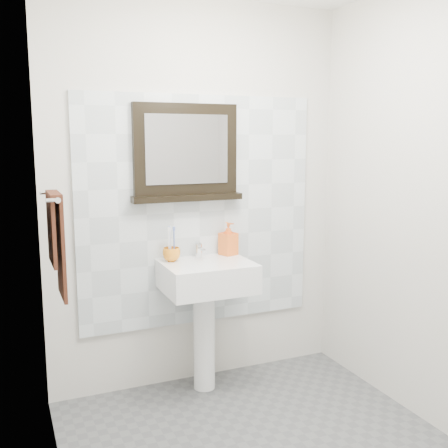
{
  "coord_description": "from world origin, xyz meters",
  "views": [
    {
      "loc": [
        -1.19,
        -2.11,
        1.62
      ],
      "look_at": [
        -0.05,
        0.55,
        1.15
      ],
      "focal_mm": 42.0,
      "sensor_mm": 36.0,
      "label": 1
    }
  ],
  "objects_px": {
    "toothbrush_cup": "(172,254)",
    "hand_towel": "(57,237)",
    "soap_dispenser": "(228,239)",
    "pedestal_sink": "(207,290)",
    "framed_mirror": "(186,155)"
  },
  "relations": [
    {
      "from": "pedestal_sink",
      "to": "framed_mirror",
      "type": "distance_m",
      "value": 0.87
    },
    {
      "from": "toothbrush_cup",
      "to": "hand_towel",
      "type": "bearing_deg",
      "value": -155.87
    },
    {
      "from": "toothbrush_cup",
      "to": "hand_towel",
      "type": "xyz_separation_m",
      "value": [
        -0.71,
        -0.32,
        0.22
      ]
    },
    {
      "from": "pedestal_sink",
      "to": "hand_towel",
      "type": "bearing_deg",
      "value": -166.62
    },
    {
      "from": "soap_dispenser",
      "to": "framed_mirror",
      "type": "distance_m",
      "value": 0.62
    },
    {
      "from": "hand_towel",
      "to": "toothbrush_cup",
      "type": "bearing_deg",
      "value": 24.13
    },
    {
      "from": "toothbrush_cup",
      "to": "pedestal_sink",
      "type": "bearing_deg",
      "value": -28.01
    },
    {
      "from": "soap_dispenser",
      "to": "hand_towel",
      "type": "xyz_separation_m",
      "value": [
        -1.12,
        -0.35,
        0.15
      ]
    },
    {
      "from": "framed_mirror",
      "to": "hand_towel",
      "type": "distance_m",
      "value": 1.02
    },
    {
      "from": "pedestal_sink",
      "to": "soap_dispenser",
      "type": "distance_m",
      "value": 0.38
    },
    {
      "from": "pedestal_sink",
      "to": "framed_mirror",
      "type": "relative_size",
      "value": 1.33
    },
    {
      "from": "toothbrush_cup",
      "to": "soap_dispenser",
      "type": "relative_size",
      "value": 0.51
    },
    {
      "from": "pedestal_sink",
      "to": "soap_dispenser",
      "type": "xyz_separation_m",
      "value": [
        0.21,
        0.13,
        0.29
      ]
    },
    {
      "from": "framed_mirror",
      "to": "hand_towel",
      "type": "bearing_deg",
      "value": -154.55
    },
    {
      "from": "framed_mirror",
      "to": "pedestal_sink",
      "type": "bearing_deg",
      "value": -71.68
    }
  ]
}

